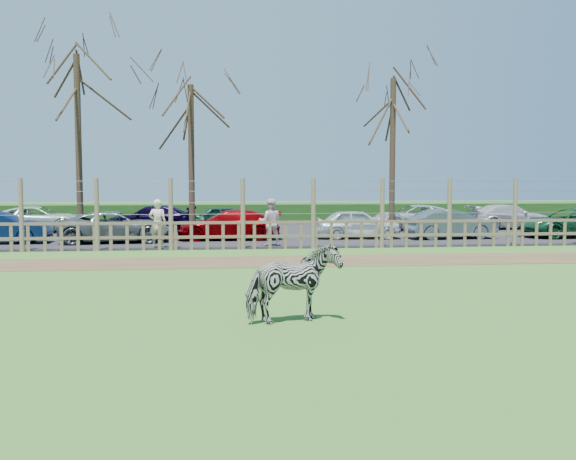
{
  "coord_description": "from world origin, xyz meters",
  "views": [
    {
      "loc": [
        -0.83,
        -14.51,
        2.43
      ],
      "look_at": [
        1.0,
        2.5,
        1.1
      ],
      "focal_mm": 40.0,
      "sensor_mm": 36.0,
      "label": 1
    }
  ],
  "objects": [
    {
      "name": "ground",
      "position": [
        0.0,
        0.0,
        0.0
      ],
      "size": [
        120.0,
        120.0,
        0.0
      ],
      "primitive_type": "plane",
      "color": "olive",
      "rests_on": "ground"
    },
    {
      "name": "dirt_strip",
      "position": [
        0.0,
        4.5,
        0.01
      ],
      "size": [
        34.0,
        2.8,
        0.01
      ],
      "primitive_type": "cube",
      "color": "brown",
      "rests_on": "ground"
    },
    {
      "name": "asphalt",
      "position": [
        0.0,
        14.5,
        0.02
      ],
      "size": [
        44.0,
        13.0,
        0.04
      ],
      "primitive_type": "cube",
      "color": "#232326",
      "rests_on": "ground"
    },
    {
      "name": "hedge",
      "position": [
        0.0,
        21.5,
        0.55
      ],
      "size": [
        46.0,
        2.0,
        1.1
      ],
      "primitive_type": "cube",
      "color": "#1E4716",
      "rests_on": "ground"
    },
    {
      "name": "fence",
      "position": [
        0.0,
        8.0,
        0.8
      ],
      "size": [
        30.16,
        0.16,
        2.5
      ],
      "color": "brown",
      "rests_on": "ground"
    },
    {
      "name": "tree_left",
      "position": [
        -6.5,
        12.5,
        5.62
      ],
      "size": [
        4.8,
        4.8,
        7.88
      ],
      "color": "#3D2B1E",
      "rests_on": "ground"
    },
    {
      "name": "tree_mid",
      "position": [
        -2.0,
        13.5,
        4.87
      ],
      "size": [
        4.8,
        4.8,
        6.83
      ],
      "color": "#3D2B1E",
      "rests_on": "ground"
    },
    {
      "name": "tree_right",
      "position": [
        7.0,
        14.0,
        5.24
      ],
      "size": [
        4.8,
        4.8,
        7.35
      ],
      "color": "#3D2B1E",
      "rests_on": "ground"
    },
    {
      "name": "zebra",
      "position": [
        0.41,
        -3.79,
        0.67
      ],
      "size": [
        1.75,
        1.21,
        1.35
      ],
      "primitive_type": "imported",
      "rotation": [
        0.0,
        0.0,
        1.91
      ],
      "color": "gray",
      "rests_on": "ground"
    },
    {
      "name": "visitor_a",
      "position": [
        -3.0,
        8.49,
        0.9
      ],
      "size": [
        0.68,
        0.49,
        1.72
      ],
      "primitive_type": "imported",
      "rotation": [
        0.0,
        0.0,
        3.01
      ],
      "color": "beige",
      "rests_on": "asphalt"
    },
    {
      "name": "visitor_b",
      "position": [
        1.03,
        8.79,
        0.9
      ],
      "size": [
        0.9,
        0.74,
        1.72
      ],
      "primitive_type": "imported",
      "rotation": [
        0.0,
        0.0,
        3.03
      ],
      "color": "silver",
      "rests_on": "asphalt"
    },
    {
      "name": "crow",
      "position": [
        2.61,
        4.12,
        0.11
      ],
      "size": [
        0.27,
        0.2,
        0.22
      ],
      "color": "black",
      "rests_on": "ground"
    },
    {
      "name": "car_1",
      "position": [
        -9.1,
        10.72,
        0.64
      ],
      "size": [
        3.69,
        1.42,
        1.2
      ],
      "primitive_type": "imported",
      "rotation": [
        0.0,
        0.0,
        1.61
      ],
      "color": "#0B1D4B",
      "rests_on": "asphalt"
    },
    {
      "name": "car_2",
      "position": [
        -4.81,
        10.73,
        0.64
      ],
      "size": [
        4.51,
        2.45,
        1.2
      ],
      "primitive_type": "imported",
      "rotation": [
        0.0,
        0.0,
        1.68
      ],
      "color": "slate",
      "rests_on": "asphalt"
    },
    {
      "name": "car_3",
      "position": [
        -0.45,
        11.34,
        0.64
      ],
      "size": [
        4.14,
        1.69,
        1.2
      ],
      "primitive_type": "imported",
      "rotation": [
        0.0,
        0.0,
        4.71
      ],
      "color": "#880105",
      "rests_on": "asphalt"
    },
    {
      "name": "car_4",
      "position": [
        4.84,
        11.36,
        0.64
      ],
      "size": [
        3.59,
        1.58,
        1.2
      ],
      "primitive_type": "imported",
      "rotation": [
        0.0,
        0.0,
        1.52
      ],
      "color": "silver",
      "rests_on": "asphalt"
    },
    {
      "name": "car_5",
      "position": [
        8.63,
        10.88,
        0.64
      ],
      "size": [
        3.74,
        1.59,
        1.2
      ],
      "primitive_type": "imported",
      "rotation": [
        0.0,
        0.0,
        1.66
      ],
      "color": "slate",
      "rests_on": "asphalt"
    },
    {
      "name": "car_6",
      "position": [
        13.89,
        10.93,
        0.64
      ],
      "size": [
        4.34,
        2.03,
        1.2
      ],
      "primitive_type": "imported",
      "rotation": [
        0.0,
        0.0,
        4.72
      ],
      "color": "#195431",
      "rests_on": "asphalt"
    },
    {
      "name": "car_8",
      "position": [
        -9.12,
        15.97,
        0.64
      ],
      "size": [
        4.41,
        2.19,
        1.2
      ],
      "primitive_type": "imported",
      "rotation": [
        0.0,
        0.0,
        1.62
      ],
      "color": "silver",
      "rests_on": "asphalt"
    },
    {
      "name": "car_9",
      "position": [
        -4.04,
        16.11,
        0.64
      ],
      "size": [
        4.27,
        2.05,
        1.2
      ],
      "primitive_type": "imported",
      "rotation": [
        0.0,
        0.0,
        4.62
      ],
      "color": "black",
      "rests_on": "asphalt"
    },
    {
      "name": "car_10",
      "position": [
        -0.46,
        15.9,
        0.64
      ],
      "size": [
        3.64,
        1.75,
        1.2
      ],
      "primitive_type": "imported",
      "rotation": [
        0.0,
        0.0,
        1.67
      ],
      "color": "#1C4C2F",
      "rests_on": "asphalt"
    },
    {
      "name": "car_12",
      "position": [
        8.58,
        15.68,
        0.64
      ],
      "size": [
        4.34,
        2.04,
        1.2
      ],
      "primitive_type": "imported",
      "rotation": [
        0.0,
        0.0,
        4.7
      ],
      "color": "silver",
      "rests_on": "asphalt"
    },
    {
      "name": "car_13",
      "position": [
        13.41,
        15.68,
        0.64
      ],
      "size": [
        4.18,
        1.8,
        1.2
      ],
      "primitive_type": "imported",
      "rotation": [
        0.0,
        0.0,
        1.6
      ],
      "color": "silver",
      "rests_on": "asphalt"
    }
  ]
}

